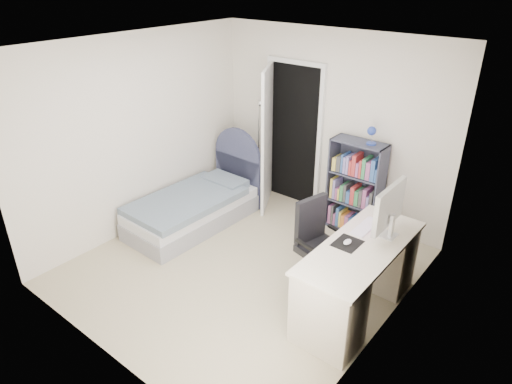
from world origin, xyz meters
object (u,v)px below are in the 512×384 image
Objects in this scene: nightstand at (238,172)px; desk at (359,275)px; floor_lamp at (259,158)px; office_chair at (317,239)px; bookcase at (355,190)px; bed at (197,205)px.

desk is (2.70, -1.29, 0.08)m from nightstand.
nightstand is 0.35× the size of floor_lamp.
office_chair is (2.12, -1.15, 0.20)m from nightstand.
nightstand is at bearing 151.47° from office_chair.
bookcase is 1.47× the size of office_chair.
nightstand is 2.99m from desk.
floor_lamp is at bearing 149.42° from desk.
nightstand is 0.43m from floor_lamp.
bed is at bearing -146.03° from bookcase.
floor_lamp is at bearing -179.85° from bookcase.
floor_lamp is (0.15, 1.16, 0.35)m from bed.
nightstand is 2.42m from office_chair.
nightstand is 0.36× the size of bookcase.
floor_lamp is 1.02× the size of bookcase.
bookcase is at bearing 3.61° from nightstand.
bookcase reaches higher than desk.
floor_lamp reaches higher than office_chair.
desk is at bearing -13.50° from office_chair.
bookcase is (1.58, 0.00, -0.03)m from floor_lamp.
desk is (2.54, -0.24, 0.17)m from bed.
desk is at bearing -60.35° from bookcase.
nightstand is 1.91m from bookcase.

